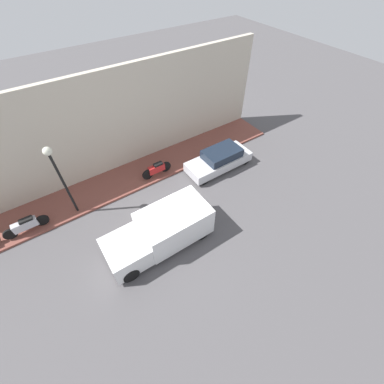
{
  "coord_description": "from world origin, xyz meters",
  "views": [
    {
      "loc": [
        -6.6,
        3.39,
        10.76
      ],
      "look_at": [
        1.23,
        -1.92,
        0.6
      ],
      "focal_mm": 24.0,
      "sensor_mm": 36.0,
      "label": 1
    }
  ],
  "objects_px": {
    "delivery_van": "(160,231)",
    "motorcycle_red": "(157,169)",
    "streetlamp": "(56,169)",
    "scooter_silver": "(26,225)",
    "parked_car": "(219,159)"
  },
  "relations": [
    {
      "from": "delivery_van",
      "to": "motorcycle_red",
      "type": "bearing_deg",
      "value": -26.44
    },
    {
      "from": "motorcycle_red",
      "to": "delivery_van",
      "type": "bearing_deg",
      "value": 153.56
    },
    {
      "from": "motorcycle_red",
      "to": "streetlamp",
      "type": "distance_m",
      "value": 5.47
    },
    {
      "from": "scooter_silver",
      "to": "motorcycle_red",
      "type": "bearing_deg",
      "value": -89.96
    },
    {
      "from": "scooter_silver",
      "to": "motorcycle_red",
      "type": "distance_m",
      "value": 7.23
    },
    {
      "from": "parked_car",
      "to": "motorcycle_red",
      "type": "bearing_deg",
      "value": 68.55
    },
    {
      "from": "streetlamp",
      "to": "parked_car",
      "type": "bearing_deg",
      "value": -99.15
    },
    {
      "from": "parked_car",
      "to": "scooter_silver",
      "type": "height_order",
      "value": "parked_car"
    },
    {
      "from": "scooter_silver",
      "to": "streetlamp",
      "type": "xyz_separation_m",
      "value": [
        -0.05,
        -2.38,
        2.51
      ]
    },
    {
      "from": "parked_car",
      "to": "motorcycle_red",
      "type": "relative_size",
      "value": 2.2
    },
    {
      "from": "motorcycle_red",
      "to": "streetlamp",
      "type": "xyz_separation_m",
      "value": [
        -0.05,
        4.85,
        2.51
      ]
    },
    {
      "from": "parked_car",
      "to": "motorcycle_red",
      "type": "distance_m",
      "value": 3.87
    },
    {
      "from": "parked_car",
      "to": "delivery_van",
      "type": "distance_m",
      "value": 6.35
    },
    {
      "from": "parked_car",
      "to": "streetlamp",
      "type": "relative_size",
      "value": 1.0
    },
    {
      "from": "delivery_van",
      "to": "scooter_silver",
      "type": "xyz_separation_m",
      "value": [
        4.2,
        5.14,
        -0.33
      ]
    }
  ]
}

